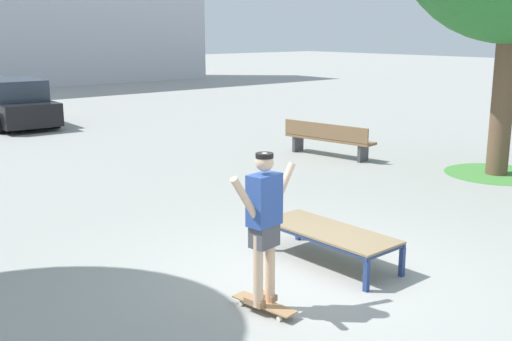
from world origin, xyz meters
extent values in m
plane|color=#999993|center=(0.00, 0.00, 0.00)|extent=(120.00, 120.00, 0.00)
cube|color=navy|center=(0.22, 1.07, 0.19)|extent=(0.06, 0.06, 0.38)
cube|color=navy|center=(0.92, 1.08, 0.19)|extent=(0.06, 0.06, 0.38)
cube|color=navy|center=(0.25, -0.77, 0.19)|extent=(0.06, 0.06, 0.38)
cube|color=navy|center=(0.95, -0.76, 0.19)|extent=(0.06, 0.06, 0.38)
cylinder|color=navy|center=(0.23, 0.15, 0.41)|extent=(0.08, 1.90, 0.05)
cylinder|color=navy|center=(0.93, 0.16, 0.41)|extent=(0.08, 1.90, 0.05)
cylinder|color=navy|center=(0.57, 1.07, 0.41)|extent=(0.76, 0.06, 0.05)
cylinder|color=navy|center=(0.60, -0.77, 0.41)|extent=(0.76, 0.06, 0.05)
cube|color=#847051|center=(0.58, 0.15, 0.45)|extent=(0.79, 1.91, 0.03)
cube|color=#9E754C|center=(-1.02, -0.39, 0.08)|extent=(0.31, 0.82, 0.02)
cylinder|color=silver|center=(-1.13, -0.12, 0.03)|extent=(0.04, 0.06, 0.06)
cylinder|color=silver|center=(-0.99, -0.10, 0.03)|extent=(0.04, 0.06, 0.06)
cylinder|color=silver|center=(-1.06, -0.68, 0.03)|extent=(0.04, 0.06, 0.06)
cylinder|color=silver|center=(-0.91, -0.66, 0.03)|extent=(0.04, 0.06, 0.06)
cylinder|color=beige|center=(-1.12, -0.40, 0.50)|extent=(0.11, 0.11, 0.82)
cube|color=#99704C|center=(-1.13, -0.35, 0.13)|extent=(0.13, 0.25, 0.07)
cylinder|color=beige|center=(-0.92, -0.38, 0.50)|extent=(0.11, 0.11, 0.82)
cube|color=#99704C|center=(-0.93, -0.33, 0.13)|extent=(0.13, 0.25, 0.07)
cube|color=#4C4C51|center=(-1.02, -0.39, 0.88)|extent=(0.33, 0.24, 0.24)
cube|color=#2D4C99|center=(-1.02, -0.39, 1.28)|extent=(0.39, 0.27, 0.56)
cylinder|color=beige|center=(-1.32, -0.43, 1.35)|extent=(0.41, 0.14, 0.52)
cylinder|color=beige|center=(-0.72, -0.35, 1.35)|extent=(0.41, 0.14, 0.52)
sphere|color=beige|center=(-1.02, -0.39, 1.69)|extent=(0.20, 0.20, 0.20)
cylinder|color=black|center=(-1.02, -0.39, 1.76)|extent=(0.19, 0.19, 0.05)
cylinder|color=brown|center=(7.15, 1.41, 1.62)|extent=(0.45, 0.45, 3.24)
cylinder|color=#47893D|center=(7.15, 1.41, 0.00)|extent=(2.17, 2.17, 0.01)
cube|color=black|center=(1.64, 15.02, 0.51)|extent=(1.93, 4.29, 0.70)
cube|color=#2D3847|center=(1.64, 14.87, 1.18)|extent=(1.67, 2.18, 0.64)
cylinder|color=black|center=(2.56, 16.28, 0.30)|extent=(0.25, 0.61, 0.60)
cylinder|color=black|center=(2.42, 13.68, 0.30)|extent=(0.25, 0.61, 0.60)
cube|color=brown|center=(5.79, 5.05, 0.43)|extent=(0.81, 2.44, 0.06)
cube|color=brown|center=(5.59, 5.02, 0.65)|extent=(0.41, 2.38, 0.36)
cube|color=#424247|center=(5.64, 6.00, 0.20)|extent=(0.38, 0.14, 0.40)
cube|color=#424247|center=(5.94, 4.10, 0.20)|extent=(0.38, 0.14, 0.40)
camera|label=1|loc=(-5.13, -5.14, 3.03)|focal=43.17mm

